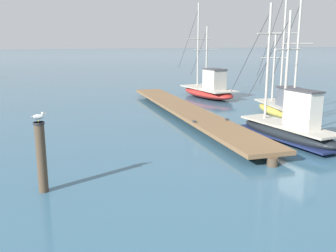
{
  "coord_description": "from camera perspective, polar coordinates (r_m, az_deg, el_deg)",
  "views": [
    {
      "loc": [
        -1.63,
        -1.58,
        4.03
      ],
      "look_at": [
        2.71,
        9.24,
        1.4
      ],
      "focal_mm": 40.46,
      "sensor_mm": 36.0,
      "label": 1
    }
  ],
  "objects": [
    {
      "name": "floating_dock",
      "position": [
        20.54,
        2.7,
        2.42
      ],
      "size": [
        3.39,
        17.65,
        0.53
      ],
      "color": "brown",
      "rests_on": "ground"
    },
    {
      "name": "fishing_boat_0",
      "position": [
        21.23,
        16.81,
        2.83
      ],
      "size": [
        2.65,
        5.91,
        7.15
      ],
      "color": "gold",
      "rests_on": "ground"
    },
    {
      "name": "fishing_boat_1",
      "position": [
        27.53,
        6.19,
        5.53
      ],
      "size": [
        2.53,
        7.57,
        6.73
      ],
      "color": "#AD2823",
      "rests_on": "ground"
    },
    {
      "name": "fishing_boat_6",
      "position": [
        16.12,
        17.83,
        -0.21
      ],
      "size": [
        1.82,
        6.55,
        5.56
      ],
      "color": "black",
      "rests_on": "ground"
    },
    {
      "name": "mooring_piling",
      "position": [
        10.71,
        -18.55,
        -4.34
      ],
      "size": [
        0.3,
        0.3,
        1.95
      ],
      "color": "#4C3D2D",
      "rests_on": "ground"
    },
    {
      "name": "perched_seagull",
      "position": [
        10.46,
        -19.0,
        1.36
      ],
      "size": [
        0.38,
        0.18,
        0.26
      ],
      "color": "gold",
      "rests_on": "mooring_piling"
    }
  ]
}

